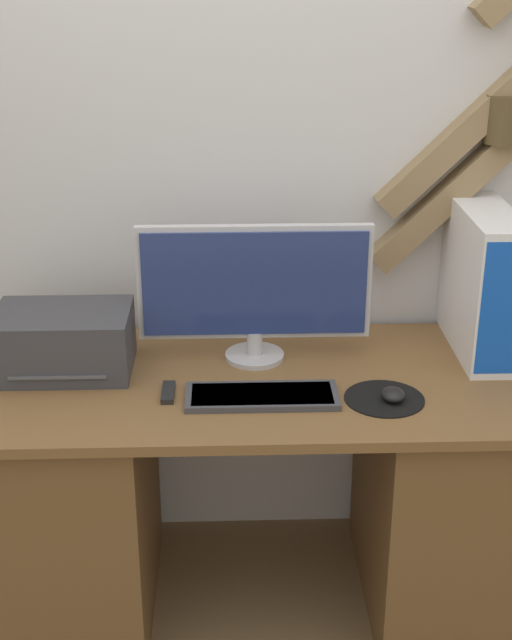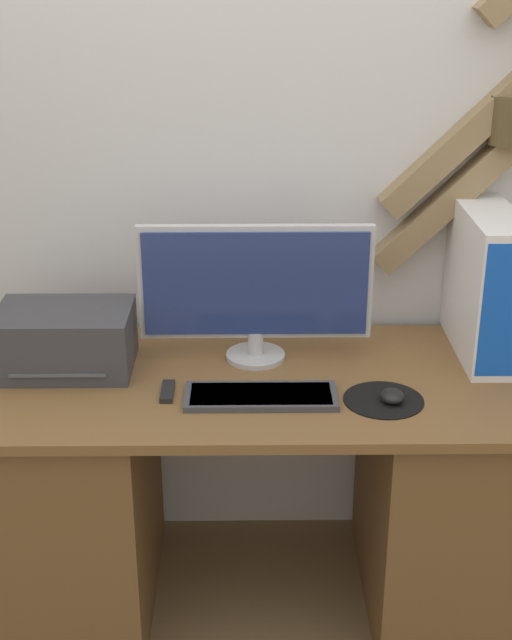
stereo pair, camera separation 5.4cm
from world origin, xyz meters
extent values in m
cube|color=silver|center=(0.00, 0.82, 1.35)|extent=(6.40, 0.05, 2.70)
cube|color=olive|center=(0.70, 0.76, 1.33)|extent=(0.67, 0.08, 0.67)
cube|color=olive|center=(0.74, 0.76, 1.54)|extent=(0.73, 0.08, 0.73)
cylinder|color=#4C3D23|center=(0.75, 0.74, 1.48)|extent=(0.12, 0.12, 0.14)
cube|color=brown|center=(0.00, 0.38, 0.78)|extent=(1.60, 0.77, 0.03)
cube|color=brown|center=(-0.57, 0.38, 0.38)|extent=(0.45, 0.71, 0.77)
cube|color=brown|center=(0.57, 0.38, 0.38)|extent=(0.45, 0.71, 0.77)
cylinder|color=#B7B7BC|center=(-0.01, 0.52, 0.81)|extent=(0.18, 0.18, 0.02)
cylinder|color=#B7B7BC|center=(-0.01, 0.52, 0.85)|extent=(0.05, 0.05, 0.07)
cube|color=#B7B7BC|center=(-0.01, 0.52, 1.05)|extent=(0.70, 0.03, 0.35)
cube|color=navy|center=(-0.01, 0.51, 1.05)|extent=(0.66, 0.01, 0.32)
cube|color=#3D3D42|center=(0.00, 0.25, 0.81)|extent=(0.43, 0.16, 0.02)
cube|color=#5B5B60|center=(0.00, 0.25, 0.81)|extent=(0.39, 0.14, 0.01)
cylinder|color=black|center=(0.34, 0.24, 0.80)|extent=(0.22, 0.22, 0.00)
ellipsoid|color=black|center=(0.36, 0.22, 0.82)|extent=(0.07, 0.08, 0.03)
cube|color=white|center=(0.69, 0.57, 1.02)|extent=(0.15, 0.45, 0.44)
cube|color=blue|center=(0.69, 0.34, 1.02)|extent=(0.14, 0.01, 0.40)
cube|color=#38383D|center=(-0.58, 0.46, 0.89)|extent=(0.40, 0.27, 0.19)
cube|color=#515156|center=(-0.58, 0.37, 0.84)|extent=(0.28, 0.12, 0.01)
cube|color=black|center=(-0.26, 0.28, 0.81)|extent=(0.04, 0.12, 0.02)
camera|label=1|loc=(-0.09, -1.95, 1.97)|focal=50.00mm
camera|label=2|loc=(-0.04, -1.95, 1.97)|focal=50.00mm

